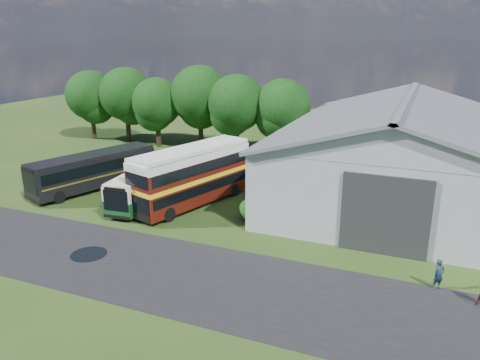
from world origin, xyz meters
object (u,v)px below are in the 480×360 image
at_px(storage_shed, 403,146).
at_px(bus_green_single, 149,183).
at_px(visitor_a, 439,275).
at_px(bus_maroon_double, 192,176).
at_px(bus_dark_single, 94,170).

relative_size(storage_shed, bus_green_single, 2.48).
height_order(storage_shed, visitor_a, storage_shed).
bearing_deg(storage_shed, bus_maroon_double, -149.61).
height_order(storage_shed, bus_maroon_double, storage_shed).
bearing_deg(visitor_a, bus_green_single, 129.56).
bearing_deg(storage_shed, bus_green_single, -153.54).
xyz_separation_m(storage_shed, bus_dark_single, (-24.54, -8.42, -2.51)).
bearing_deg(storage_shed, bus_dark_single, -161.05).
bearing_deg(visitor_a, bus_maroon_double, 125.14).
relative_size(bus_dark_single, visitor_a, 6.89).
bearing_deg(bus_maroon_double, storage_shed, 47.54).
bearing_deg(bus_maroon_double, visitor_a, -2.74).
bearing_deg(bus_green_single, visitor_a, -20.43).
xyz_separation_m(bus_green_single, bus_maroon_double, (3.67, 0.51, 0.85)).
distance_m(bus_green_single, visitor_a, 22.49).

